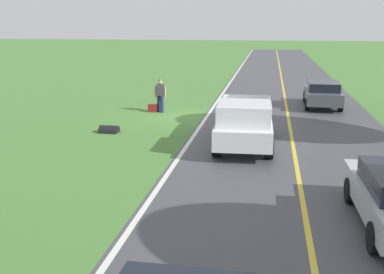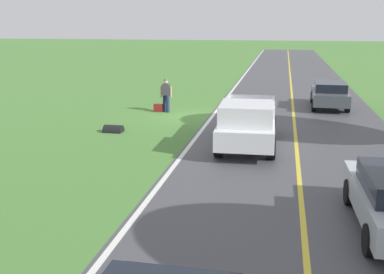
{
  "view_description": "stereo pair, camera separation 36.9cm",
  "coord_description": "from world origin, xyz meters",
  "px_view_note": "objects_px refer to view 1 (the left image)",
  "views": [
    {
      "loc": [
        -4.24,
        22.78,
        4.6
      ],
      "look_at": [
        -2.04,
        9.42,
        1.29
      ],
      "focal_mm": 44.1,
      "sensor_mm": 36.0,
      "label": 1
    },
    {
      "loc": [
        -4.6,
        22.72,
        4.6
      ],
      "look_at": [
        -2.04,
        9.42,
        1.29
      ],
      "focal_mm": 44.1,
      "sensor_mm": 36.0,
      "label": 2
    }
  ],
  "objects_px": {
    "sedan_near_oncoming": "(323,93)",
    "suitcase_carried": "(152,108)",
    "pickup_truck_passing": "(245,122)",
    "hitchhiker_walking": "(160,93)"
  },
  "relations": [
    {
      "from": "pickup_truck_passing",
      "to": "hitchhiker_walking",
      "type": "bearing_deg",
      "value": -53.89
    },
    {
      "from": "suitcase_carried",
      "to": "pickup_truck_passing",
      "type": "relative_size",
      "value": 0.08
    },
    {
      "from": "pickup_truck_passing",
      "to": "sedan_near_oncoming",
      "type": "xyz_separation_m",
      "value": [
        -3.79,
        -9.44,
        -0.21
      ]
    },
    {
      "from": "suitcase_carried",
      "to": "pickup_truck_passing",
      "type": "bearing_deg",
      "value": 36.27
    },
    {
      "from": "suitcase_carried",
      "to": "sedan_near_oncoming",
      "type": "height_order",
      "value": "sedan_near_oncoming"
    },
    {
      "from": "sedan_near_oncoming",
      "to": "suitcase_carried",
      "type": "bearing_deg",
      "value": 18.96
    },
    {
      "from": "hitchhiker_walking",
      "to": "pickup_truck_passing",
      "type": "distance_m",
      "value": 8.01
    },
    {
      "from": "suitcase_carried",
      "to": "pickup_truck_passing",
      "type": "distance_m",
      "value": 8.22
    },
    {
      "from": "hitchhiker_walking",
      "to": "suitcase_carried",
      "type": "bearing_deg",
      "value": 13.46
    },
    {
      "from": "hitchhiker_walking",
      "to": "suitcase_carried",
      "type": "height_order",
      "value": "hitchhiker_walking"
    }
  ]
}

